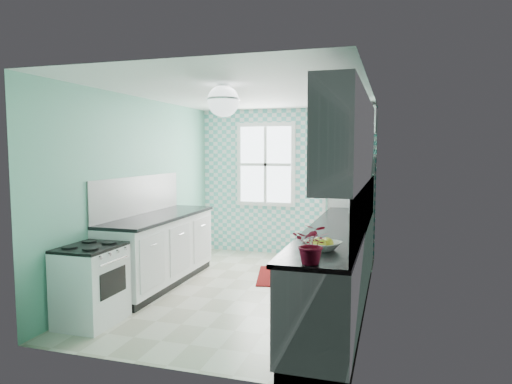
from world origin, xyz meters
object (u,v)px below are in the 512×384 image
(ceiling_light, at_px, (223,101))
(microwave, at_px, (350,148))
(fridge, at_px, (349,210))
(potted_plant, at_px, (312,244))
(stove, at_px, (91,283))
(fruit_bowl, at_px, (322,246))
(sink, at_px, (348,216))

(ceiling_light, xyz_separation_m, microwave, (1.11, 2.62, -0.49))
(fridge, height_order, potted_plant, fridge)
(fridge, bearing_deg, stove, -120.72)
(stove, relative_size, fruit_bowl, 2.63)
(fridge, bearing_deg, ceiling_light, -109.01)
(ceiling_light, xyz_separation_m, fruit_bowl, (1.20, -0.79, -1.35))
(ceiling_light, height_order, fridge, ceiling_light)
(fruit_bowl, bearing_deg, microwave, 91.52)
(ceiling_light, relative_size, microwave, 0.71)
(stove, xyz_separation_m, microwave, (2.31, 3.33, 1.42))
(stove, relative_size, potted_plant, 2.56)
(stove, bearing_deg, fruit_bowl, 2.34)
(fruit_bowl, bearing_deg, potted_plant, -90.00)
(fridge, distance_m, microwave, 0.99)
(stove, distance_m, sink, 3.26)
(stove, xyz_separation_m, potted_plant, (2.40, -0.58, 0.67))
(sink, xyz_separation_m, microwave, (-0.09, 1.20, 0.91))
(fridge, height_order, microwave, microwave)
(ceiling_light, distance_m, fruit_bowl, 1.97)
(fridge, distance_m, stove, 4.08)
(stove, bearing_deg, microwave, 59.28)
(stove, relative_size, microwave, 1.61)
(fridge, height_order, fruit_bowl, fridge)
(fridge, xyz_separation_m, fruit_bowl, (0.09, -3.40, 0.13))
(microwave, bearing_deg, sink, 97.07)
(ceiling_light, xyz_separation_m, sink, (1.20, 1.42, -1.39))
(stove, xyz_separation_m, fruit_bowl, (2.40, -0.07, 0.56))
(sink, bearing_deg, ceiling_light, -129.54)
(fridge, bearing_deg, microwave, 57.84)
(ceiling_light, height_order, fruit_bowl, ceiling_light)
(fridge, relative_size, fruit_bowl, 5.59)
(ceiling_light, relative_size, stove, 0.44)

